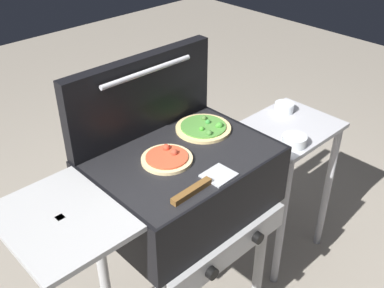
# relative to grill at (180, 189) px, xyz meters

# --- Properties ---
(grill) EXTENTS (0.96, 0.53, 0.90)m
(grill) POSITION_rel_grill_xyz_m (0.00, 0.00, 0.00)
(grill) COLOR black
(grill) RESTS_ON ground_plane
(grill_lid_open) EXTENTS (0.63, 0.08, 0.30)m
(grill_lid_open) POSITION_rel_grill_xyz_m (0.01, 0.22, 0.30)
(grill_lid_open) COLOR black
(grill_lid_open) RESTS_ON grill
(pizza_veggie) EXTENTS (0.21, 0.21, 0.03)m
(pizza_veggie) POSITION_rel_grill_xyz_m (0.19, 0.07, 0.15)
(pizza_veggie) COLOR #E0C17F
(pizza_veggie) RESTS_ON grill
(pizza_pepperoni) EXTENTS (0.18, 0.18, 0.03)m
(pizza_pepperoni) POSITION_rel_grill_xyz_m (-0.05, 0.01, 0.15)
(pizza_pepperoni) COLOR beige
(pizza_pepperoni) RESTS_ON grill
(spatula) EXTENTS (0.26, 0.09, 0.02)m
(spatula) POSITION_rel_grill_xyz_m (-0.06, -0.18, 0.15)
(spatula) COLOR #B7BABF
(spatula) RESTS_ON grill
(prep_table) EXTENTS (0.44, 0.36, 0.75)m
(prep_table) POSITION_rel_grill_xyz_m (0.67, 0.00, -0.22)
(prep_table) COLOR #B2B2B7
(prep_table) RESTS_ON ground_plane
(topping_bowl_near) EXTENTS (0.09, 0.09, 0.04)m
(topping_bowl_near) POSITION_rel_grill_xyz_m (0.76, 0.10, 0.02)
(topping_bowl_near) COLOR silver
(topping_bowl_near) RESTS_ON prep_table
(topping_bowl_far) EXTENTS (0.10, 0.10, 0.04)m
(topping_bowl_far) POSITION_rel_grill_xyz_m (0.55, -0.11, 0.02)
(topping_bowl_far) COLOR silver
(topping_bowl_far) RESTS_ON prep_table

